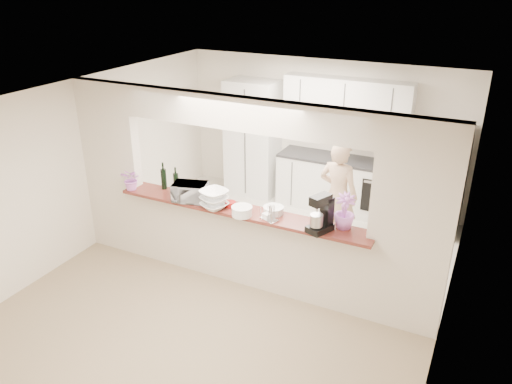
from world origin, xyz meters
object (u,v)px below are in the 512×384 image
Objects in this scene: refrigerator at (439,181)px; stand_mixer at (321,215)px; person at (338,196)px; toaster_oven at (190,192)px.

stand_mixer is at bearing -109.08° from refrigerator.
refrigerator is at bearing 70.92° from stand_mixer.
refrigerator reaches higher than person.
stand_mixer is 1.68m from person.
stand_mixer is 0.27× the size of person.
toaster_oven is at bearing 178.85° from stand_mixer.
toaster_oven is at bearing 55.04° from person.
stand_mixer is at bearing -17.47° from toaster_oven.
person reaches higher than toaster_oven.
toaster_oven is 1.79m from stand_mixer.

